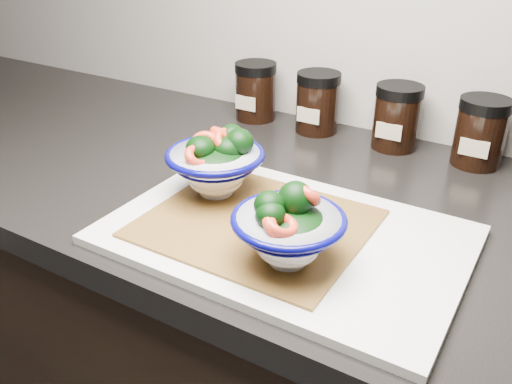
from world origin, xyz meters
The scene contains 9 objects.
countertop centered at (0.00, 1.45, 0.88)m, with size 3.50×0.60×0.04m, color black.
cutting_board centered at (-0.06, 1.32, 0.91)m, with size 0.45×0.30×0.01m, color silver.
bamboo_mat centered at (-0.10, 1.32, 0.91)m, with size 0.28×0.24×0.00m, color olive.
bowl_left centered at (-0.19, 1.36, 0.96)m, with size 0.14×0.14×0.10m.
bowl_right centered at (-0.02, 1.26, 0.96)m, with size 0.13×0.13×0.10m.
spice_jar_a centered at (-0.33, 1.69, 0.96)m, with size 0.08×0.08×0.11m.
spice_jar_b centered at (-0.19, 1.69, 0.96)m, with size 0.08×0.08×0.11m.
spice_jar_c centered at (-0.04, 1.69, 0.96)m, with size 0.08×0.08×0.11m.
spice_jar_d centered at (0.10, 1.69, 0.96)m, with size 0.08×0.08×0.11m.
Camera 1 is at (0.22, 0.80, 1.28)m, focal length 38.00 mm.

